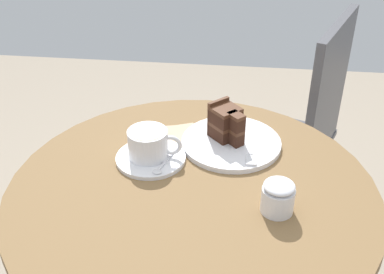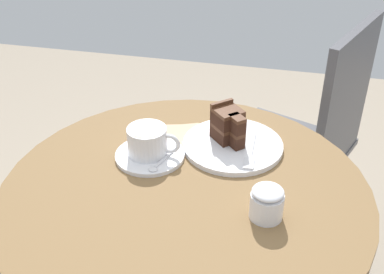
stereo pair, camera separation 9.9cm
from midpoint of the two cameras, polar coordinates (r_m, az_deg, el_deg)
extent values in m
cylinder|color=brown|center=(0.98, 2.10, -6.81)|extent=(0.75, 0.75, 0.03)
cylinder|color=white|center=(1.05, -2.32, -2.27)|extent=(0.15, 0.15, 0.01)
cylinder|color=white|center=(1.04, -2.61, -0.55)|extent=(0.09, 0.09, 0.06)
cylinder|color=beige|center=(1.02, -2.66, 0.87)|extent=(0.08, 0.08, 0.00)
torus|color=white|center=(1.03, 0.07, -0.89)|extent=(0.05, 0.01, 0.05)
cube|color=silver|center=(1.03, -0.47, -2.59)|extent=(0.03, 0.08, 0.00)
ellipsoid|color=silver|center=(1.00, -1.84, -3.94)|extent=(0.02, 0.02, 0.00)
cylinder|color=white|center=(1.09, 7.46, -1.04)|extent=(0.23, 0.23, 0.01)
cube|color=#381E14|center=(1.10, 6.77, 0.38)|extent=(0.08, 0.08, 0.03)
cube|color=#381E14|center=(1.07, 7.88, -0.50)|extent=(0.04, 0.04, 0.03)
cube|color=#4C2B19|center=(1.09, 6.84, 1.23)|extent=(0.08, 0.08, 0.01)
cube|color=#4C2B19|center=(1.06, 7.96, 0.36)|extent=(0.04, 0.04, 0.01)
cube|color=#381E14|center=(1.08, 6.90, 2.10)|extent=(0.08, 0.08, 0.03)
cube|color=#381E14|center=(1.05, 8.03, 1.24)|extent=(0.04, 0.04, 0.03)
cube|color=#4C2B19|center=(1.07, 6.97, 2.98)|extent=(0.08, 0.08, 0.01)
cube|color=#4C2B19|center=(1.04, 8.11, 2.13)|extent=(0.04, 0.04, 0.01)
cube|color=#4C2B19|center=(1.10, 6.09, 2.21)|extent=(0.05, 0.04, 0.08)
cube|color=silver|center=(1.09, 9.78, -0.93)|extent=(0.01, 0.12, 0.00)
cube|color=silver|center=(1.02, 9.51, -3.24)|extent=(0.02, 0.04, 0.00)
cube|color=tan|center=(1.11, 1.60, -0.42)|extent=(0.17, 0.17, 0.00)
cube|color=tan|center=(1.11, 0.72, -0.35)|extent=(0.17, 0.17, 0.00)
cylinder|color=#4C4C51|center=(1.91, 9.15, -3.25)|extent=(0.02, 0.02, 0.43)
cylinder|color=#4C4C51|center=(1.68, 4.07, -8.56)|extent=(0.02, 0.02, 0.43)
cylinder|color=#4C4C51|center=(1.83, 18.22, -6.52)|extent=(0.02, 0.02, 0.43)
cylinder|color=#4C4C51|center=(1.59, 14.31, -12.71)|extent=(0.02, 0.02, 0.43)
cube|color=#4C4C51|center=(1.61, 12.31, -1.45)|extent=(0.49, 0.49, 0.02)
cube|color=#4C4C51|center=(1.45, 19.62, 3.89)|extent=(0.16, 0.34, 0.44)
cylinder|color=white|center=(0.91, 11.97, -8.11)|extent=(0.06, 0.06, 0.05)
ellipsoid|color=white|center=(0.89, 12.21, -6.48)|extent=(0.06, 0.06, 0.02)
camera|label=1|loc=(0.05, -87.29, 1.72)|focal=45.00mm
camera|label=2|loc=(0.05, 92.71, -1.72)|focal=45.00mm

